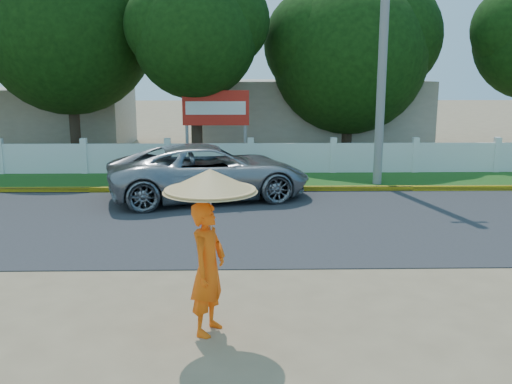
# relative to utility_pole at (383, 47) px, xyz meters

# --- Properties ---
(ground) EXTENTS (120.00, 120.00, 0.00)m
(ground) POSITION_rel_utility_pole_xyz_m (-4.14, -9.06, -4.40)
(ground) COLOR #9E8460
(ground) RESTS_ON ground
(road) EXTENTS (60.00, 7.00, 0.02)m
(road) POSITION_rel_utility_pole_xyz_m (-4.14, -4.56, -4.39)
(road) COLOR #38383A
(road) RESTS_ON ground
(grass_verge) EXTENTS (60.00, 3.50, 0.03)m
(grass_verge) POSITION_rel_utility_pole_xyz_m (-4.14, 0.69, -4.38)
(grass_verge) COLOR #2D601E
(grass_verge) RESTS_ON ground
(curb) EXTENTS (40.00, 0.18, 0.16)m
(curb) POSITION_rel_utility_pole_xyz_m (-4.14, -1.01, -4.32)
(curb) COLOR yellow
(curb) RESTS_ON ground
(fence) EXTENTS (40.00, 0.10, 1.10)m
(fence) POSITION_rel_utility_pole_xyz_m (-4.14, 2.14, -3.85)
(fence) COLOR silver
(fence) RESTS_ON ground
(building_near) EXTENTS (10.00, 6.00, 3.20)m
(building_near) POSITION_rel_utility_pole_xyz_m (-1.14, 8.94, -2.80)
(building_near) COLOR #B7AD99
(building_near) RESTS_ON ground
(building_far) EXTENTS (8.00, 5.00, 2.80)m
(building_far) POSITION_rel_utility_pole_xyz_m (-14.14, 9.94, -3.00)
(building_far) COLOR #B7AD99
(building_far) RESTS_ON ground
(utility_pole) EXTENTS (0.28, 0.28, 8.80)m
(utility_pole) POSITION_rel_utility_pole_xyz_m (0.00, 0.00, 0.00)
(utility_pole) COLOR gray
(utility_pole) RESTS_ON ground
(vehicle) EXTENTS (6.29, 4.04, 1.61)m
(vehicle) POSITION_rel_utility_pole_xyz_m (-5.38, -2.00, -3.59)
(vehicle) COLOR gray
(vehicle) RESTS_ON ground
(monk_with_parasol) EXTENTS (1.32, 1.32, 2.40)m
(monk_with_parasol) POSITION_rel_utility_pole_xyz_m (-4.87, -10.63, -2.84)
(monk_with_parasol) COLOR #FF5B0D
(monk_with_parasol) RESTS_ON ground
(billboard) EXTENTS (2.50, 0.13, 2.95)m
(billboard) POSITION_rel_utility_pole_xyz_m (-5.43, 3.23, -2.26)
(billboard) COLOR gray
(billboard) RESTS_ON ground
(tree_row) EXTENTS (40.61, 7.81, 8.89)m
(tree_row) POSITION_rel_utility_pole_xyz_m (-1.15, 5.27, 0.51)
(tree_row) COLOR #473828
(tree_row) RESTS_ON ground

